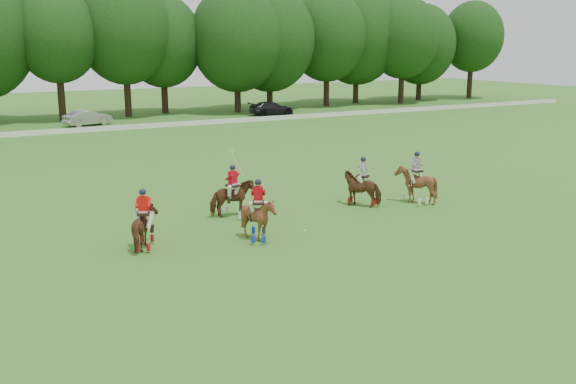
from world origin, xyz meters
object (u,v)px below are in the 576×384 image
polo_red_a (144,227)px  polo_stripe_b (416,184)px  polo_ball (304,231)px  car_right (272,108)px  polo_red_c (258,218)px  polo_stripe_a (363,188)px  polo_red_b (233,198)px  car_mid (88,118)px

polo_red_a → polo_stripe_b: size_ratio=0.92×
polo_red_a → polo_ball: size_ratio=25.36×
car_right → polo_red_c: size_ratio=2.02×
polo_stripe_a → polo_stripe_b: polo_stripe_b is taller
polo_red_c → polo_ball: 2.28m
polo_red_b → polo_red_c: (-0.54, -3.61, 0.04)m
car_right → polo_ball: (-19.09, -39.64, -0.67)m
polo_stripe_a → polo_red_c: bearing=-159.0°
car_right → polo_red_b: polo_red_b is taller
car_right → polo_stripe_a: 39.84m
car_mid → car_right: bearing=-107.5°
polo_stripe_a → polo_red_b: bearing=170.8°
car_mid → polo_ball: (0.21, -39.64, -0.68)m
polo_red_a → polo_stripe_a: 11.04m
polo_stripe_a → polo_stripe_b: bearing=-18.9°
car_right → polo_red_a: bearing=149.0°
car_right → polo_red_b: (-20.66, -36.12, 0.13)m
car_right → polo_red_b: 41.61m
car_mid → polo_red_c: (-1.91, -39.73, 0.16)m
polo_red_c → polo_stripe_b: 9.42m
car_right → polo_stripe_b: bearing=164.8°
polo_red_b → polo_ball: bearing=-65.9°
polo_red_b → polo_ball: (1.58, -3.52, -0.80)m
polo_stripe_a → polo_ball: bearing=-151.6°
car_mid → polo_stripe_b: bearing=173.5°
car_mid → polo_red_a: (-6.09, -38.61, 0.09)m
car_mid → polo_red_b: size_ratio=1.53×
car_right → polo_stripe_a: polo_stripe_a is taller
car_right → polo_red_a: (-25.38, -38.61, 0.11)m
polo_red_c → polo_stripe_b: (9.25, 1.75, 0.04)m
car_right → polo_red_c: 45.03m
car_mid → car_right: size_ratio=0.90×
car_right → polo_red_c: (-21.20, -39.73, 0.18)m
car_mid → polo_red_a: size_ratio=1.94×
car_mid → polo_red_a: 39.09m
polo_red_b → polo_red_c: polo_red_b is taller
car_mid → polo_ball: 39.65m
car_right → car_mid: bearing=92.3°
polo_red_c → polo_stripe_a: 7.24m
car_mid → polo_red_b: (-1.37, -36.12, 0.12)m
polo_stripe_a → polo_stripe_b: (2.49, -0.85, 0.08)m
car_right → polo_red_b: size_ratio=1.70×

